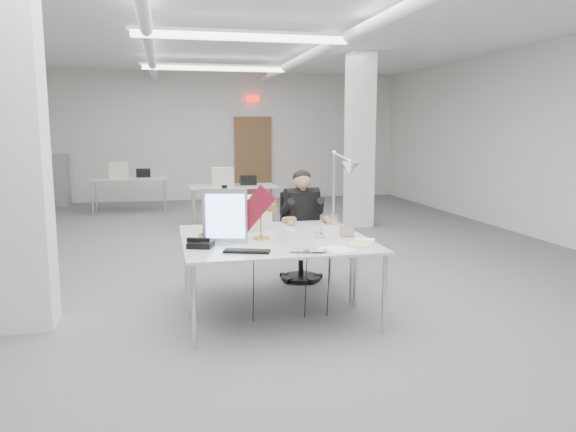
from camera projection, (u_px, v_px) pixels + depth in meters
name	position (u px, v px, depth m)	size (l,w,h in m)	color
room_shell	(245.00, 138.00, 7.54)	(10.04, 14.04, 3.24)	#5B5B5E
desk_main	(283.00, 248.00, 5.14)	(1.80, 0.90, 0.03)	silver
desk_second	(266.00, 230.00, 6.01)	(1.80, 0.90, 0.03)	silver
bg_desk_a	(233.00, 186.00, 10.49)	(1.60, 0.80, 0.03)	silver
bg_desk_b	(129.00, 178.00, 12.18)	(1.60, 0.80, 0.03)	silver
filing_cabinet	(59.00, 180.00, 13.24)	(0.45, 0.55, 1.20)	gray
office_chair	(301.00, 242.00, 6.75)	(0.46, 0.46, 0.95)	black
seated_person	(302.00, 207.00, 6.64)	(0.44, 0.54, 0.82)	black
monitor	(225.00, 216.00, 5.25)	(0.42, 0.04, 0.52)	#B4B4B9
pennant	(253.00, 210.00, 5.26)	(0.47, 0.01, 0.19)	maroon
keyboard	(247.00, 251.00, 4.90)	(0.41, 0.14, 0.02)	black
laptop	(306.00, 252.00, 4.86)	(0.30, 0.19, 0.02)	silver
mouse	(322.00, 250.00, 4.90)	(0.10, 0.06, 0.04)	silver
bankers_lamp	(261.00, 221.00, 5.49)	(0.30, 0.12, 0.34)	#BD913B
desk_phone	(201.00, 244.00, 5.10)	(0.22, 0.20, 0.05)	black
picture_frame_left	(205.00, 238.00, 5.29)	(0.13, 0.01, 0.10)	olive
picture_frame_right	(347.00, 231.00, 5.58)	(0.14, 0.01, 0.11)	tan
desk_clock	(320.00, 233.00, 5.54)	(0.10, 0.10, 0.03)	#B7B7BC
paper_stack_a	(338.00, 249.00, 5.02)	(0.22, 0.31, 0.01)	white
paper_stack_b	(361.00, 244.00, 5.23)	(0.18, 0.25, 0.01)	#D9CD82
paper_stack_c	(365.00, 240.00, 5.45)	(0.19, 0.13, 0.01)	white
beige_monitor	(249.00, 213.00, 5.99)	(0.37, 0.35, 0.35)	beige
architect_lamp	(341.00, 186.00, 5.98)	(0.25, 0.72, 0.93)	silver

